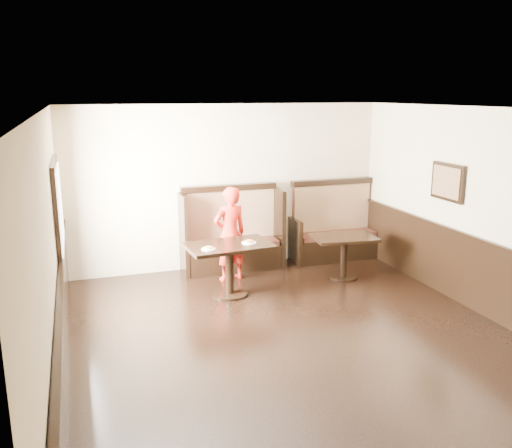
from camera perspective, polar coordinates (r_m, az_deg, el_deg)
name	(u,v)px	position (r m, az deg, el deg)	size (l,w,h in m)	color
ground	(309,351)	(6.61, 5.63, -13.19)	(7.00, 7.00, 0.00)	black
room_shell	(278,293)	(6.47, 2.31, -7.26)	(7.00, 7.00, 7.00)	beige
booth_main	(232,239)	(9.33, -2.59, -1.58)	(1.75, 0.72, 1.45)	black
booth_neighbor	(334,232)	(10.03, 8.18, -0.89)	(1.65, 0.72, 1.45)	black
table_main	(229,256)	(8.07, -2.83, -3.40)	(1.31, 0.88, 0.80)	black
table_neighbor	(344,247)	(8.97, 9.25, -2.38)	(1.09, 0.78, 0.70)	black
child	(230,234)	(8.70, -2.75, -1.05)	(0.56, 0.37, 1.54)	red
pizza_plate_left	(208,248)	(7.78, -5.04, -2.57)	(0.21, 0.21, 0.04)	white
pizza_plate_right	(249,242)	(8.07, -0.74, -1.91)	(0.22, 0.22, 0.04)	white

